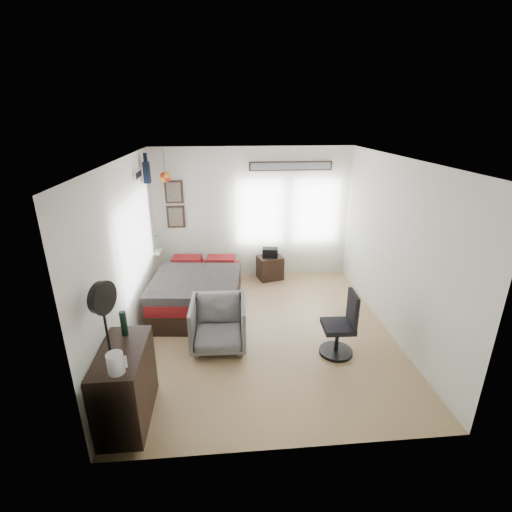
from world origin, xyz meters
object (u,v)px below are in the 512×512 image
object	(u,v)px
bed	(198,291)
armchair	(218,324)
task_chair	(341,330)
dresser	(126,385)
nightstand	(270,268)

from	to	relation	value
bed	armchair	xyz separation A→B (m)	(0.37, -1.26, 0.06)
armchair	bed	bearing A→B (deg)	108.17
bed	armchair	distance (m)	1.31
bed	task_chair	bearing A→B (deg)	-31.48
bed	dresser	xyz separation A→B (m)	(-0.65, -2.59, 0.13)
nightstand	bed	bearing A→B (deg)	-156.65
nightstand	task_chair	distance (m)	2.81
dresser	task_chair	size ratio (longest dim) A/B	1.03
armchair	task_chair	xyz separation A→B (m)	(1.75, -0.35, 0.02)
nightstand	dresser	bearing A→B (deg)	-133.92
task_chair	armchair	bearing A→B (deg)	170.87
armchair	task_chair	distance (m)	1.79
armchair	task_chair	world-z (taller)	task_chair
task_chair	bed	bearing A→B (deg)	144.89
task_chair	nightstand	bearing A→B (deg)	106.22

